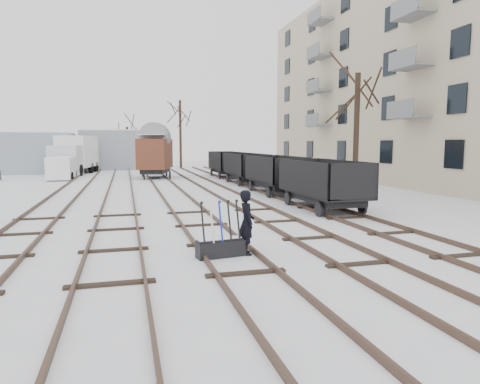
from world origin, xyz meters
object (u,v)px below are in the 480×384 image
object	(u,v)px
panel_van	(62,168)
ground_frame	(221,246)
freight_wagon_a	(323,191)
lorry	(75,154)
worker	(247,222)
box_van_wagon	(155,153)

from	to	relation	value
panel_van	ground_frame	bearing A→B (deg)	-72.46
freight_wagon_a	panel_van	size ratio (longest dim) A/B	1.27
lorry	worker	bearing A→B (deg)	-66.71
lorry	freight_wagon_a	bearing A→B (deg)	-53.41
ground_frame	panel_van	bearing A→B (deg)	96.34
lorry	ground_frame	bearing A→B (deg)	-67.97
box_van_wagon	lorry	world-z (taller)	lorry
box_van_wagon	panel_van	bearing A→B (deg)	-167.76
worker	lorry	distance (m)	34.29
lorry	panel_van	xyz separation A→B (m)	(-0.36, -6.34, -0.93)
ground_frame	worker	world-z (taller)	worker
ground_frame	lorry	xyz separation A→B (m)	(-7.12, 33.46, 1.62)
panel_van	lorry	bearing A→B (deg)	88.84
worker	freight_wagon_a	distance (m)	8.64
freight_wagon_a	lorry	bearing A→B (deg)	116.58
freight_wagon_a	box_van_wagon	bearing A→B (deg)	106.92
ground_frame	box_van_wagon	distance (m)	26.92
freight_wagon_a	lorry	world-z (taller)	lorry
ground_frame	freight_wagon_a	world-z (taller)	freight_wagon_a
box_van_wagon	ground_frame	bearing A→B (deg)	-76.03
worker	lorry	world-z (taller)	lorry
freight_wagon_a	box_van_wagon	size ratio (longest dim) A/B	1.03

